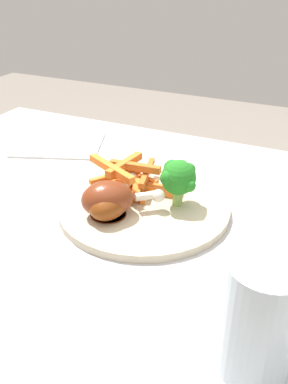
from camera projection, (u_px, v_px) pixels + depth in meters
The scene contains 8 objects.
dining_table at pixel (181, 283), 0.67m from camera, with size 1.15×0.66×0.72m.
dinner_plate at pixel (144, 207), 0.64m from camera, with size 0.26×0.26×0.01m, color beige.
broccoli_floret_front at pixel (179, 177), 0.61m from camera, with size 0.05×0.06×0.07m.
carrot_fries_pile at pixel (132, 179), 0.67m from camera, with size 0.16×0.12×0.04m.
chicken_drumstick_near at pixel (110, 199), 0.60m from camera, with size 0.12×0.10×0.05m.
chicken_drumstick_far at pixel (111, 201), 0.60m from camera, with size 0.06×0.13×0.04m.
water_glass at pixel (259, 320), 0.37m from camera, with size 0.07×0.07×0.12m, color silver.
napkin at pixel (59, 144), 0.86m from camera, with size 0.17×0.14×0.00m, color white.
Camera 1 is at (-0.16, 0.49, 1.06)m, focal length 39.32 mm.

